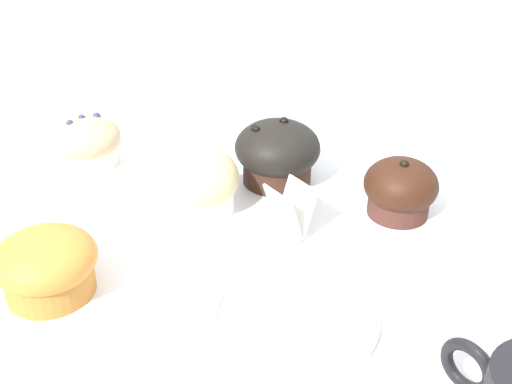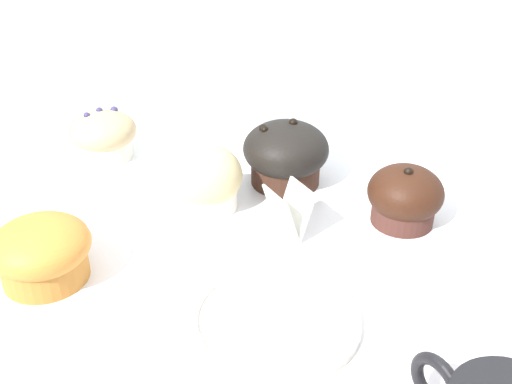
% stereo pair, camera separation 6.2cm
% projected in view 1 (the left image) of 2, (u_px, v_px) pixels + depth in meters
% --- Properties ---
extents(wall_back, '(3.20, 0.10, 1.80)m').
position_uv_depth(wall_back, '(427.00, 112.00, 1.12)').
color(wall_back, '#A8B2B7').
rests_on(wall_back, ground).
extents(muffin_front_center, '(0.09, 0.09, 0.08)m').
position_uv_depth(muffin_front_center, '(400.00, 189.00, 0.72)').
color(muffin_front_center, '#46261F').
rests_on(muffin_front_center, display_counter).
extents(muffin_back_left, '(0.10, 0.10, 0.07)m').
position_uv_depth(muffin_back_left, '(47.00, 265.00, 0.59)').
color(muffin_back_left, '#C47C32').
rests_on(muffin_back_left, display_counter).
extents(muffin_front_left, '(0.10, 0.10, 0.07)m').
position_uv_depth(muffin_front_left, '(87.00, 142.00, 0.83)').
color(muffin_front_left, silver).
rests_on(muffin_front_left, display_counter).
extents(muffin_front_right, '(0.11, 0.11, 0.09)m').
position_uv_depth(muffin_front_right, '(277.00, 153.00, 0.79)').
color(muffin_front_right, '#371F16').
rests_on(muffin_front_right, display_counter).
extents(muffin_back_center, '(0.09, 0.09, 0.08)m').
position_uv_depth(muffin_back_center, '(204.00, 183.00, 0.73)').
color(muffin_back_center, white).
rests_on(muffin_back_center, display_counter).
extents(serving_plate, '(0.16, 0.16, 0.01)m').
position_uv_depth(serving_plate, '(295.00, 317.00, 0.57)').
color(serving_plate, beige).
rests_on(serving_plate, display_counter).
extents(price_card, '(0.06, 0.06, 0.06)m').
position_uv_depth(price_card, '(290.00, 209.00, 0.68)').
color(price_card, white).
rests_on(price_card, display_counter).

